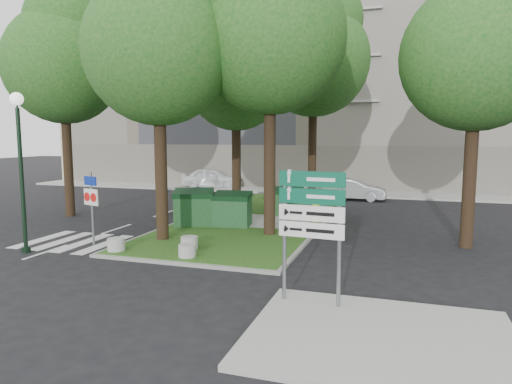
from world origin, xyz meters
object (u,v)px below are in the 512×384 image
at_px(bollard_right, 187,251).
at_px(tree_median_near_right, 273,22).
at_px(dumpster_b, 232,209).
at_px(bollard_left, 116,244).
at_px(car_white, 212,178).
at_px(dumpster_c, 289,202).
at_px(tree_median_far, 316,49).
at_px(dumpster_d, 312,207).
at_px(traffic_sign_pole, 92,198).
at_px(dumpster_a, 194,208).
at_px(tree_median_mid, 238,71).
at_px(litter_bin, 315,212).
at_px(tree_street_left, 65,54).
at_px(car_silver, 353,190).
at_px(directional_sign, 312,216).
at_px(street_lamp, 20,153).
at_px(tree_street_right, 480,41).
at_px(bollard_mid, 189,243).
at_px(tree_median_near_left, 161,36).

bearing_deg(bollard_right, tree_median_near_right, 68.41).
distance_m(tree_median_near_right, dumpster_b, 7.52).
xyz_separation_m(bollard_left, car_white, (-4.48, 18.50, 0.44)).
height_order(dumpster_b, dumpster_c, dumpster_b).
relative_size(tree_median_near_right, car_white, 2.57).
bearing_deg(tree_median_far, dumpster_d, -80.25).
bearing_deg(dumpster_d, tree_median_far, 83.02).
xyz_separation_m(tree_median_far, car_white, (-8.87, 6.94, -7.56)).
bearing_deg(car_white, tree_median_far, -134.51).
bearing_deg(traffic_sign_pole, dumpster_a, 80.50).
bearing_deg(tree_median_mid, bollard_left, -97.90).
xyz_separation_m(bollard_left, litter_bin, (5.30, 7.20, 0.18)).
bearing_deg(dumpster_b, tree_street_left, 170.17).
height_order(tree_median_near_right, bollard_right, tree_median_near_right).
relative_size(dumpster_a, car_silver, 0.51).
relative_size(dumpster_d, directional_sign, 0.50).
xyz_separation_m(tree_median_near_right, street_lamp, (-7.20, -4.79, -4.68)).
height_order(tree_median_near_right, tree_street_right, tree_median_near_right).
bearing_deg(car_silver, bollard_right, 168.98).
bearing_deg(bollard_left, directional_sign, -21.17).
bearing_deg(bollard_left, bollard_mid, 23.82).
bearing_deg(street_lamp, tree_street_left, 117.71).
xyz_separation_m(tree_median_mid, bollard_left, (-1.19, -8.56, -6.65)).
height_order(tree_median_near_right, dumpster_b, tree_median_near_right).
height_order(tree_median_near_left, tree_street_right, tree_median_near_left).
xyz_separation_m(dumpster_b, dumpster_d, (2.93, 2.35, -0.11)).
bearing_deg(dumpster_b, bollard_right, -91.82).
bearing_deg(tree_street_right, litter_bin, 155.88).
bearing_deg(car_white, bollard_right, -165.58).
relative_size(tree_median_near_left, tree_median_near_right, 0.92).
relative_size(bollard_mid, car_silver, 0.15).
relative_size(tree_street_left, car_silver, 2.85).
height_order(tree_median_mid, litter_bin, tree_median_mid).
xyz_separation_m(tree_median_mid, bollard_mid, (1.00, -7.59, -6.66)).
bearing_deg(directional_sign, car_white, 122.84).
height_order(dumpster_a, dumpster_c, dumpster_a).
height_order(tree_street_left, bollard_mid, tree_street_left).
relative_size(tree_street_left, dumpster_d, 7.33).
bearing_deg(directional_sign, dumpster_c, 110.53).
height_order(tree_median_mid, directional_sign, tree_median_mid).
bearing_deg(street_lamp, tree_median_near_left, 37.08).
xyz_separation_m(dumpster_b, car_white, (-6.65, 13.43, -0.05)).
xyz_separation_m(tree_median_near_right, dumpster_c, (-0.42, 4.42, -7.24)).
height_order(tree_median_mid, traffic_sign_pole, tree_median_mid).
bearing_deg(tree_median_mid, tree_median_far, 43.15).
xyz_separation_m(tree_median_near_right, car_white, (-8.67, 14.44, -7.23)).
bearing_deg(litter_bin, bollard_left, -126.38).
relative_size(tree_street_right, car_white, 2.26).
bearing_deg(tree_median_near_right, bollard_left, -135.90).
relative_size(bollard_left, litter_bin, 0.74).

